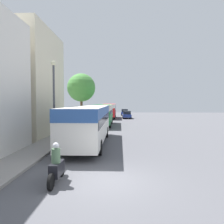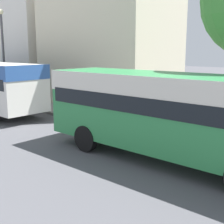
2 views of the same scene
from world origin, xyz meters
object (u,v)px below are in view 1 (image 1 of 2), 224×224
(bus_following, at_px, (103,112))
(motorcycle_behind_lead, at_px, (56,167))
(pedestrian_walking_away, at_px, (93,115))
(car_crossing, at_px, (125,112))
(bus_lead, at_px, (89,120))
(bus_third_in_line, at_px, (109,109))
(car_far_curb, at_px, (127,115))

(bus_following, bearing_deg, motorcycle_behind_lead, -90.56)
(motorcycle_behind_lead, bearing_deg, pedestrian_walking_away, 94.46)
(bus_following, bearing_deg, car_crossing, 81.49)
(bus_lead, relative_size, bus_following, 1.20)
(bus_following, xyz_separation_m, bus_third_in_line, (0.18, 13.70, -0.03))
(motorcycle_behind_lead, distance_m, car_crossing, 46.27)
(bus_lead, height_order, bus_third_in_line, bus_lead)
(car_crossing, height_order, car_far_curb, car_crossing)
(car_far_curb, bearing_deg, bus_third_in_line, 176.98)
(motorcycle_behind_lead, xyz_separation_m, car_far_curb, (4.03, 35.62, 0.10))
(car_crossing, distance_m, pedestrian_walking_away, 15.04)
(motorcycle_behind_lead, xyz_separation_m, pedestrian_walking_away, (-2.53, 32.47, 0.28))
(car_crossing, xyz_separation_m, pedestrian_walking_away, (-6.34, -13.64, 0.17))
(pedestrian_walking_away, bearing_deg, car_far_curb, 25.64)
(bus_third_in_line, bearing_deg, motorcycle_behind_lead, -90.63)
(bus_lead, height_order, car_far_curb, bus_lead)
(pedestrian_walking_away, bearing_deg, car_crossing, 65.07)
(bus_following, relative_size, car_far_curb, 2.19)
(car_crossing, bearing_deg, pedestrian_walking_away, -114.93)
(bus_lead, xyz_separation_m, bus_third_in_line, (0.22, 27.53, -0.06))
(car_crossing, xyz_separation_m, car_far_curb, (0.23, -10.49, -0.01))
(bus_third_in_line, height_order, motorcycle_behind_lead, bus_third_in_line)
(bus_third_in_line, height_order, car_crossing, bus_third_in_line)
(bus_lead, xyz_separation_m, car_crossing, (3.63, 37.82, -1.18))
(bus_lead, relative_size, motorcycle_behind_lead, 5.05)
(pedestrian_walking_away, bearing_deg, motorcycle_behind_lead, -85.54)
(bus_following, bearing_deg, bus_third_in_line, 89.25)
(bus_third_in_line, distance_m, motorcycle_behind_lead, 35.84)
(bus_third_in_line, relative_size, pedestrian_walking_away, 5.73)
(motorcycle_behind_lead, bearing_deg, bus_following, 89.44)
(car_crossing, relative_size, pedestrian_walking_away, 2.48)
(bus_lead, xyz_separation_m, car_far_curb, (3.86, 27.33, -1.18))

